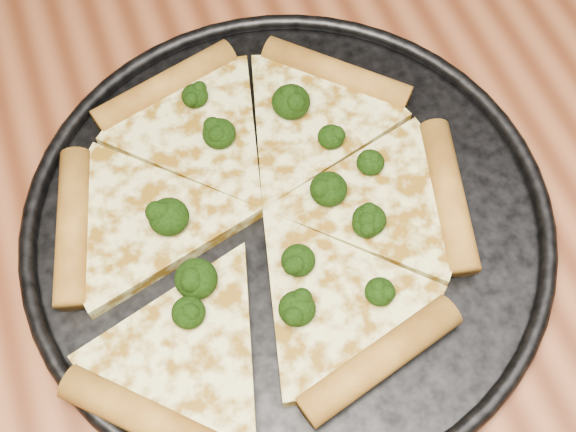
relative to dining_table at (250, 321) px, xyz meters
name	(u,v)px	position (x,y,z in m)	size (l,w,h in m)	color
dining_table	(250,321)	(0.00, 0.00, 0.00)	(1.20, 0.90, 0.75)	brown
pizza_pan	(288,221)	(0.04, 0.03, 0.10)	(0.40, 0.40, 0.02)	black
pizza	(260,216)	(0.03, 0.04, 0.11)	(0.34, 0.34, 0.02)	#E0DD89
broccoli_florets	(272,206)	(0.04, 0.04, 0.12)	(0.19, 0.22, 0.02)	black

